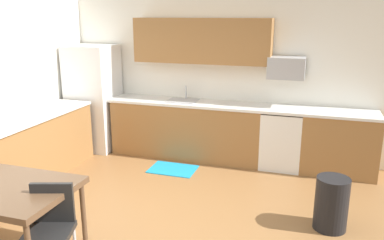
% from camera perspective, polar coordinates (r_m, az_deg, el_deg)
% --- Properties ---
extents(ground_plane, '(12.00, 12.00, 0.00)m').
position_cam_1_polar(ground_plane, '(4.48, -4.05, -15.72)').
color(ground_plane, olive).
extents(wall_back, '(5.80, 0.10, 2.70)m').
position_cam_1_polar(wall_back, '(6.45, 4.51, 6.68)').
color(wall_back, white).
rests_on(wall_back, ground).
extents(cabinet_run_back, '(2.48, 0.60, 0.90)m').
position_cam_1_polar(cabinet_run_back, '(6.45, -0.77, -1.46)').
color(cabinet_run_back, olive).
rests_on(cabinet_run_back, ground).
extents(cabinet_run_back_right, '(1.07, 0.60, 0.90)m').
position_cam_1_polar(cabinet_run_back_right, '(6.16, 20.71, -3.31)').
color(cabinet_run_back_right, olive).
rests_on(cabinet_run_back_right, ground).
extents(cabinet_run_left, '(0.60, 2.00, 0.90)m').
position_cam_1_polar(cabinet_run_left, '(6.05, -21.90, -3.76)').
color(cabinet_run_left, olive).
rests_on(cabinet_run_left, ground).
extents(countertop_back, '(4.80, 0.64, 0.04)m').
position_cam_1_polar(countertop_back, '(6.20, 3.67, 2.29)').
color(countertop_back, silver).
rests_on(countertop_back, cabinet_run_back).
extents(countertop_left, '(0.64, 2.00, 0.04)m').
position_cam_1_polar(countertop_left, '(5.92, -22.35, 0.55)').
color(countertop_left, silver).
rests_on(countertop_left, cabinet_run_left).
extents(upper_cabinets_back, '(2.20, 0.34, 0.70)m').
position_cam_1_polar(upper_cabinets_back, '(6.26, 1.41, 11.53)').
color(upper_cabinets_back, olive).
extents(refrigerator, '(0.76, 0.70, 1.80)m').
position_cam_1_polar(refrigerator, '(6.97, -14.16, 3.16)').
color(refrigerator, white).
rests_on(refrigerator, ground).
extents(oven_range, '(0.60, 0.60, 0.91)m').
position_cam_1_polar(oven_range, '(6.16, 12.98, -2.64)').
color(oven_range, white).
rests_on(oven_range, ground).
extents(microwave, '(0.54, 0.36, 0.32)m').
position_cam_1_polar(microwave, '(6.03, 13.67, 7.44)').
color(microwave, '#9EA0A5').
extents(sink_basin, '(0.48, 0.40, 0.14)m').
position_cam_1_polar(sink_basin, '(6.37, -1.40, 2.30)').
color(sink_basin, '#A5A8AD').
rests_on(sink_basin, countertop_back).
extents(sink_faucet, '(0.02, 0.02, 0.24)m').
position_cam_1_polar(sink_faucet, '(6.50, -0.88, 4.02)').
color(sink_faucet, '#B2B5BA').
rests_on(sink_faucet, countertop_back).
extents(chair_near_table, '(0.50, 0.50, 0.85)m').
position_cam_1_polar(chair_near_table, '(3.78, -20.06, -14.16)').
color(chair_near_table, black).
rests_on(chair_near_table, ground).
extents(trash_bin, '(0.36, 0.36, 0.60)m').
position_cam_1_polar(trash_bin, '(4.62, 19.74, -11.44)').
color(trash_bin, black).
rests_on(trash_bin, ground).
extents(floor_mat, '(0.70, 0.50, 0.01)m').
position_cam_1_polar(floor_mat, '(6.03, -2.82, -7.20)').
color(floor_mat, '#198CBF').
rests_on(floor_mat, ground).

